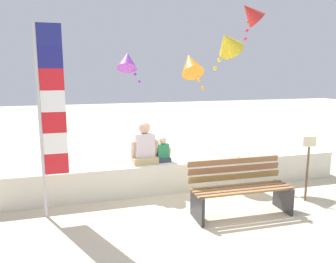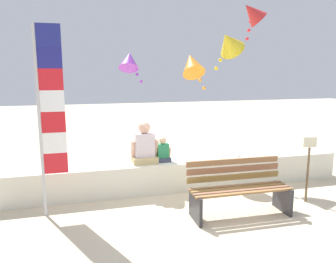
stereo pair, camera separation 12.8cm
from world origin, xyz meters
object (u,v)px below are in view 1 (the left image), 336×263
(kite_orange, at_px, (191,64))
(kite_purple, at_px, (127,61))
(sign_post, at_px, (308,163))
(flag_banner, at_px, (48,110))
(kite_red, at_px, (251,13))
(person_adult, at_px, (145,147))
(person_child, at_px, (163,152))
(kite_yellow, at_px, (228,43))
(park_bench, at_px, (240,189))

(kite_orange, bearing_deg, kite_purple, 125.83)
(kite_orange, relative_size, sign_post, 0.79)
(flag_banner, height_order, sign_post, flag_banner)
(flag_banner, bearing_deg, kite_red, 19.83)
(person_adult, relative_size, kite_red, 0.90)
(flag_banner, distance_m, kite_red, 4.96)
(person_child, xyz_separation_m, kite_purple, (-0.25, 2.54, 1.84))
(person_child, xyz_separation_m, sign_post, (2.33, -1.30, -0.05))
(kite_red, bearing_deg, person_child, -159.43)
(kite_purple, bearing_deg, kite_yellow, -47.34)
(park_bench, distance_m, sign_post, 1.45)
(kite_orange, bearing_deg, sign_post, -57.55)
(kite_purple, bearing_deg, flag_banner, -118.68)
(park_bench, height_order, sign_post, sign_post)
(kite_yellow, relative_size, sign_post, 0.78)
(flag_banner, height_order, kite_red, kite_red)
(kite_red, relative_size, kite_purple, 1.00)
(park_bench, bearing_deg, kite_red, 59.12)
(kite_yellow, height_order, sign_post, kite_yellow)
(person_child, height_order, kite_orange, kite_orange)
(person_adult, distance_m, kite_red, 3.91)
(kite_yellow, bearing_deg, person_adult, -164.52)
(park_bench, relative_size, person_child, 3.39)
(kite_orange, height_order, sign_post, kite_orange)
(flag_banner, relative_size, kite_yellow, 3.25)
(park_bench, height_order, kite_yellow, kite_yellow)
(person_child, xyz_separation_m, kite_orange, (0.91, 0.94, 1.73))
(kite_yellow, xyz_separation_m, sign_post, (0.74, -1.85, -2.22))
(person_child, bearing_deg, sign_post, -29.19)
(kite_red, height_order, kite_orange, kite_red)
(kite_purple, distance_m, sign_post, 5.00)
(kite_orange, xyz_separation_m, sign_post, (1.43, -2.24, -1.78))
(flag_banner, relative_size, kite_orange, 3.22)
(person_adult, bearing_deg, flag_banner, -157.26)
(kite_red, relative_size, kite_orange, 0.96)
(kite_red, height_order, kite_purple, kite_red)
(park_bench, xyz_separation_m, person_adult, (-1.28, 1.44, 0.47))
(kite_red, distance_m, sign_post, 3.63)
(person_adult, bearing_deg, park_bench, -48.44)
(park_bench, distance_m, kite_purple, 4.69)
(kite_yellow, height_order, kite_purple, kite_yellow)
(kite_orange, height_order, kite_purple, kite_purple)
(flag_banner, relative_size, kite_purple, 3.35)
(person_child, bearing_deg, kite_yellow, 18.78)
(person_child, distance_m, flag_banner, 2.35)
(person_child, bearing_deg, park_bench, -57.59)
(person_adult, xyz_separation_m, kite_yellow, (1.96, 0.54, 2.04))
(kite_red, xyz_separation_m, kite_orange, (-1.39, 0.08, -1.13))
(person_adult, bearing_deg, kite_red, 17.96)
(flag_banner, distance_m, kite_yellow, 4.00)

